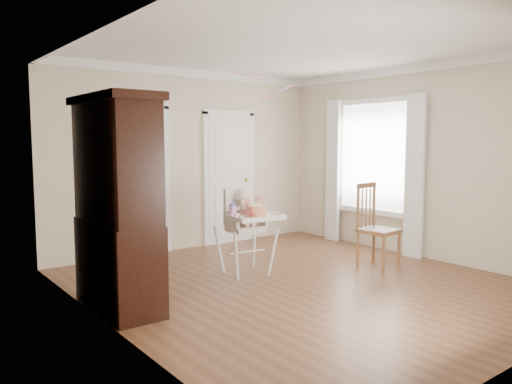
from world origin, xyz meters
TOP-DOWN VIEW (x-y plane):
  - floor at (0.00, 0.00)m, footprint 5.00×5.00m
  - ceiling at (0.00, 0.00)m, footprint 5.00×5.00m
  - wall_back at (0.00, 2.50)m, footprint 4.50×0.00m
  - wall_left at (-2.25, 0.00)m, footprint 0.00×5.00m
  - wall_right at (2.25, 0.00)m, footprint 0.00×5.00m
  - crown_molding at (0.00, 0.00)m, footprint 4.50×5.00m
  - doorway at (-0.90, 2.48)m, footprint 1.06×0.05m
  - closet_door at (0.70, 2.48)m, footprint 0.96×0.09m
  - window_right at (2.18, 0.80)m, footprint 0.13×1.84m
  - high_chair at (-0.26, 0.72)m, footprint 0.70×0.83m
  - baby at (-0.26, 0.75)m, footprint 0.30×0.24m
  - cake at (-0.29, 0.46)m, footprint 0.29×0.29m
  - sippy_cup at (-0.49, 0.67)m, footprint 0.08×0.08m
  - china_cabinet at (-1.99, 0.47)m, footprint 0.55×1.23m
  - dining_chair at (1.33, 0.00)m, footprint 0.50×0.50m
  - streamer at (-0.41, 0.48)m, footprint 0.20×0.47m

SIDE VIEW (x-z plane):
  - floor at x=0.00m, z-range 0.00..0.00m
  - dining_chair at x=1.33m, z-range -0.04..1.05m
  - high_chair at x=-0.26m, z-range 0.13..1.21m
  - baby at x=-0.26m, z-range 0.58..1.04m
  - cake at x=-0.29m, z-range 0.75..0.88m
  - sippy_cup at x=-0.49m, z-range 0.73..0.93m
  - closet_door at x=0.70m, z-range -0.04..2.09m
  - china_cabinet at x=-1.99m, z-range 0.00..2.07m
  - doorway at x=-0.90m, z-range 0.00..2.22m
  - window_right at x=2.18m, z-range 0.14..2.44m
  - wall_back at x=0.00m, z-range -0.90..3.60m
  - wall_left at x=-2.25m, z-range -1.15..3.85m
  - wall_right at x=2.25m, z-range -1.15..3.85m
  - streamer at x=-0.41m, z-range 2.30..2.45m
  - crown_molding at x=0.00m, z-range 2.58..2.70m
  - ceiling at x=0.00m, z-range 2.70..2.70m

